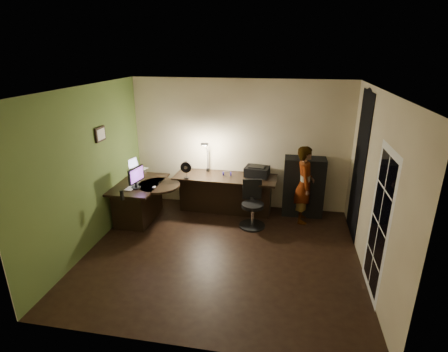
% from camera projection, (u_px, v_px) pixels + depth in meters
% --- Properties ---
extents(floor, '(4.50, 4.00, 0.01)m').
position_uv_depth(floor, '(222.00, 254.00, 5.87)').
color(floor, black).
rests_on(floor, ground).
extents(ceiling, '(4.50, 4.00, 0.01)m').
position_uv_depth(ceiling, '(221.00, 89.00, 4.94)').
color(ceiling, silver).
rests_on(ceiling, floor).
extents(wall_back, '(4.50, 0.01, 2.70)m').
position_uv_depth(wall_back, '(239.00, 145.00, 7.26)').
color(wall_back, beige).
rests_on(wall_back, floor).
extents(wall_front, '(4.50, 0.01, 2.70)m').
position_uv_depth(wall_front, '(185.00, 246.00, 3.56)').
color(wall_front, beige).
rests_on(wall_front, floor).
extents(wall_left, '(0.01, 4.00, 2.70)m').
position_uv_depth(wall_left, '(88.00, 170.00, 5.79)').
color(wall_left, beige).
rests_on(wall_left, floor).
extents(wall_right, '(0.01, 4.00, 2.70)m').
position_uv_depth(wall_right, '(375.00, 188.00, 5.03)').
color(wall_right, beige).
rests_on(wall_right, floor).
extents(green_wall_overlay, '(0.00, 4.00, 2.70)m').
position_uv_depth(green_wall_overlay, '(89.00, 170.00, 5.79)').
color(green_wall_overlay, '#4E672D').
rests_on(green_wall_overlay, floor).
extents(arched_doorway, '(0.01, 0.90, 2.60)m').
position_uv_depth(arched_doorway, '(359.00, 166.00, 6.11)').
color(arched_doorway, black).
rests_on(arched_doorway, floor).
extents(french_door, '(0.02, 0.92, 2.10)m').
position_uv_depth(french_door, '(379.00, 224.00, 4.63)').
color(french_door, white).
rests_on(french_door, floor).
extents(framed_picture, '(0.04, 0.30, 0.25)m').
position_uv_depth(framed_picture, '(100.00, 134.00, 6.03)').
color(framed_picture, black).
rests_on(framed_picture, wall_left).
extents(desk_left, '(0.82, 1.33, 0.77)m').
position_uv_depth(desk_left, '(140.00, 201.00, 6.95)').
color(desk_left, black).
rests_on(desk_left, floor).
extents(desk_right, '(2.10, 0.79, 0.78)m').
position_uv_depth(desk_right, '(225.00, 194.00, 7.28)').
color(desk_right, black).
rests_on(desk_right, floor).
extents(cabinet, '(0.81, 0.41, 1.21)m').
position_uv_depth(cabinet, '(303.00, 187.00, 7.08)').
color(cabinet, black).
rests_on(cabinet, floor).
extents(laptop_stand, '(0.25, 0.23, 0.09)m').
position_uv_depth(laptop_stand, '(140.00, 170.00, 7.38)').
color(laptop_stand, silver).
rests_on(laptop_stand, desk_left).
extents(laptop, '(0.38, 0.37, 0.21)m').
position_uv_depth(laptop, '(139.00, 164.00, 7.33)').
color(laptop, silver).
rests_on(laptop, laptop_stand).
extents(monitor, '(0.17, 0.45, 0.29)m').
position_uv_depth(monitor, '(135.00, 180.00, 6.53)').
color(monitor, black).
rests_on(monitor, desk_left).
extents(mouse, '(0.07, 0.10, 0.04)m').
position_uv_depth(mouse, '(154.00, 187.00, 6.56)').
color(mouse, silver).
rests_on(mouse, desk_left).
extents(phone, '(0.07, 0.12, 0.01)m').
position_uv_depth(phone, '(140.00, 178.00, 7.08)').
color(phone, black).
rests_on(phone, desk_left).
extents(pen, '(0.01, 0.12, 0.01)m').
position_uv_depth(pen, '(159.00, 182.00, 6.83)').
color(pen, black).
rests_on(pen, desk_left).
extents(speaker, '(0.09, 0.09, 0.18)m').
position_uv_depth(speaker, '(122.00, 195.00, 6.03)').
color(speaker, black).
rests_on(speaker, desk_left).
extents(notepad, '(0.16, 0.21, 0.01)m').
position_uv_depth(notepad, '(130.00, 189.00, 6.53)').
color(notepad, silver).
rests_on(notepad, desk_left).
extents(desk_fan, '(0.23, 0.13, 0.34)m').
position_uv_depth(desk_fan, '(186.00, 170.00, 6.95)').
color(desk_fan, black).
rests_on(desk_fan, desk_right).
extents(headphones, '(0.21, 0.13, 0.09)m').
position_uv_depth(headphones, '(227.00, 173.00, 7.13)').
color(headphones, '#211A8F').
rests_on(headphones, desk_right).
extents(printer, '(0.52, 0.43, 0.21)m').
position_uv_depth(printer, '(257.00, 171.00, 7.09)').
color(printer, black).
rests_on(printer, desk_right).
extents(desk_lamp, '(0.25, 0.36, 0.72)m').
position_uv_depth(desk_lamp, '(208.00, 155.00, 7.27)').
color(desk_lamp, black).
rests_on(desk_lamp, desk_right).
extents(office_chair, '(0.59, 0.59, 0.90)m').
position_uv_depth(office_chair, '(253.00, 205.00, 6.62)').
color(office_chair, black).
rests_on(office_chair, floor).
extents(person, '(0.38, 0.56, 1.53)m').
position_uv_depth(person, '(304.00, 185.00, 6.74)').
color(person, '#D8A88C').
rests_on(person, floor).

